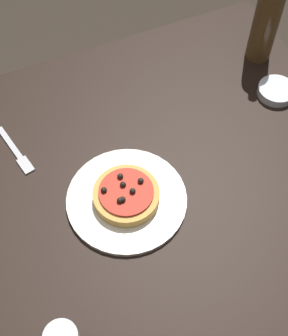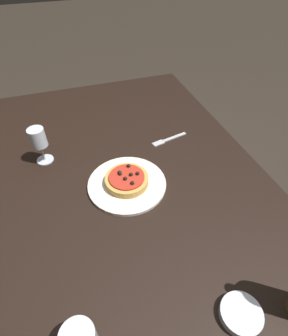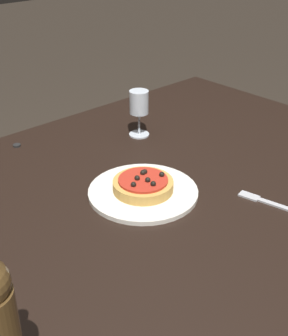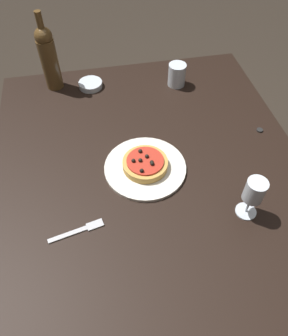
# 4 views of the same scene
# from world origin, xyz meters

# --- Properties ---
(ground_plane) EXTENTS (14.00, 14.00, 0.00)m
(ground_plane) POSITION_xyz_m (0.00, 0.00, 0.00)
(ground_plane) COLOR #2D261E
(dining_table) EXTENTS (1.47, 1.09, 0.76)m
(dining_table) POSITION_xyz_m (0.00, 0.00, 0.68)
(dining_table) COLOR black
(dining_table) RESTS_ON ground_plane
(dinner_plate) EXTENTS (0.28, 0.28, 0.01)m
(dinner_plate) POSITION_xyz_m (0.09, 0.02, 0.76)
(dinner_plate) COLOR white
(dinner_plate) RESTS_ON dining_table
(pizza) EXTENTS (0.16, 0.16, 0.04)m
(pizza) POSITION_xyz_m (0.09, 0.02, 0.79)
(pizza) COLOR gold
(pizza) RESTS_ON dinner_plate
(wine_glass) EXTENTS (0.07, 0.07, 0.15)m
(wine_glass) POSITION_xyz_m (-0.14, -0.26, 0.86)
(wine_glass) COLOR silver
(wine_glass) RESTS_ON dining_table
(side_bowl) EXTENTS (0.10, 0.10, 0.02)m
(side_bowl) POSITION_xyz_m (0.60, 0.16, 0.77)
(side_bowl) COLOR silver
(side_bowl) RESTS_ON dining_table
(fork) EXTENTS (0.05, 0.17, 0.00)m
(fork) POSITION_xyz_m (-0.11, 0.26, 0.76)
(fork) COLOR #B7B7BC
(fork) RESTS_ON dining_table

